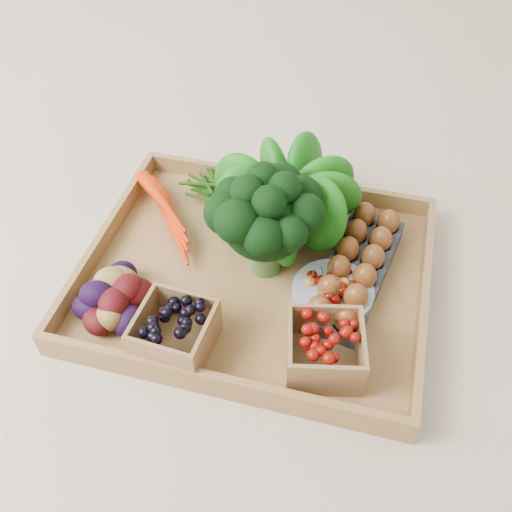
% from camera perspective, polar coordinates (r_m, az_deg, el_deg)
% --- Properties ---
extents(ground, '(4.00, 4.00, 0.00)m').
position_cam_1_polar(ground, '(0.96, 0.00, -2.44)').
color(ground, beige).
rests_on(ground, ground).
extents(tray, '(0.55, 0.45, 0.01)m').
position_cam_1_polar(tray, '(0.95, 0.00, -2.14)').
color(tray, '#9E7542').
rests_on(tray, ground).
extents(carrots, '(0.18, 0.13, 0.04)m').
position_cam_1_polar(carrots, '(1.03, -8.73, 4.25)').
color(carrots, red).
rests_on(carrots, tray).
extents(lettuce, '(0.17, 0.17, 0.17)m').
position_cam_1_polar(lettuce, '(0.96, 3.14, 6.50)').
color(lettuce, '#10540D').
rests_on(lettuce, tray).
extents(broccoli, '(0.18, 0.18, 0.14)m').
position_cam_1_polar(broccoli, '(0.90, 0.92, 1.91)').
color(broccoli, black).
rests_on(broccoli, tray).
extents(cherry_bowl, '(0.13, 0.13, 0.03)m').
position_cam_1_polar(cherry_bowl, '(0.90, 7.63, -3.98)').
color(cherry_bowl, '#8C9EA5').
rests_on(cherry_bowl, tray).
extents(egg_carton, '(0.14, 0.28, 0.03)m').
position_cam_1_polar(egg_carton, '(0.94, 9.76, -1.77)').
color(egg_carton, '#333B41').
rests_on(egg_carton, tray).
extents(potatoes, '(0.15, 0.15, 0.08)m').
position_cam_1_polar(potatoes, '(0.89, -14.20, -3.42)').
color(potatoes, '#39090C').
rests_on(potatoes, tray).
extents(punnet_blackberry, '(0.11, 0.11, 0.07)m').
position_cam_1_polar(punnet_blackberry, '(0.84, -8.12, -7.56)').
color(punnet_blackberry, black).
rests_on(punnet_blackberry, tray).
extents(punnet_raspberry, '(0.13, 0.13, 0.07)m').
position_cam_1_polar(punnet_raspberry, '(0.82, 6.88, -9.26)').
color(punnet_raspberry, '#750A05').
rests_on(punnet_raspberry, tray).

